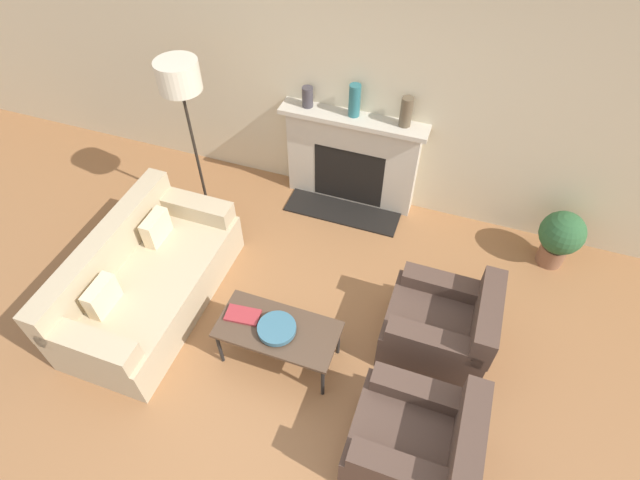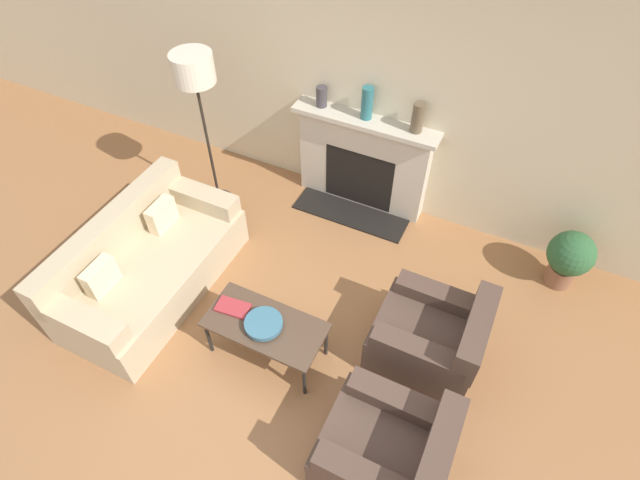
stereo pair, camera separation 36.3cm
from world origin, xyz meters
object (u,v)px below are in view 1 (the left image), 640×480
at_px(potted_plant, 561,236).
at_px(couch, 146,281).
at_px(book, 243,315).
at_px(armchair_far, 441,327).
at_px(mantel_vase_center_right, 406,112).
at_px(armchair_near, 416,443).
at_px(floor_lamp, 181,88).
at_px(fireplace, 351,161).
at_px(coffee_table, 278,331).
at_px(mantel_vase_left, 308,97).
at_px(mantel_vase_center_left, 355,100).
at_px(bowl, 277,328).

bearing_deg(potted_plant, couch, -153.51).
height_order(couch, book, couch).
relative_size(armchair_far, mantel_vase_center_right, 2.87).
height_order(armchair_near, floor_lamp, floor_lamp).
bearing_deg(armchair_far, mantel_vase_center_right, -153.83).
relative_size(armchair_near, floor_lamp, 0.48).
xyz_separation_m(fireplace, mantel_vase_center_right, (0.52, 0.01, 0.73)).
distance_m(mantel_vase_center_right, potted_plant, 1.97).
xyz_separation_m(armchair_near, mantel_vase_center_right, (-0.81, 2.70, 0.97)).
distance_m(coffee_table, book, 0.33).
bearing_deg(mantel_vase_center_right, floor_lamp, -159.56).
xyz_separation_m(armchair_far, mantel_vase_left, (-1.84, 1.65, 0.92)).
relative_size(book, potted_plant, 0.47).
bearing_deg(armchair_near, book, -107.09).
relative_size(floor_lamp, mantel_vase_center_right, 5.95).
relative_size(floor_lamp, mantel_vase_center_left, 5.36).
bearing_deg(fireplace, coffee_table, -88.97).
distance_m(armchair_far, mantel_vase_left, 2.64).
distance_m(armchair_far, book, 1.72).
relative_size(armchair_far, potted_plant, 1.36).
bearing_deg(bowl, mantel_vase_left, 103.74).
distance_m(coffee_table, mantel_vase_center_right, 2.43).
relative_size(bowl, mantel_vase_center_right, 1.05).
height_order(bowl, book, bowl).
height_order(floor_lamp, potted_plant, floor_lamp).
height_order(book, potted_plant, potted_plant).
bearing_deg(bowl, mantel_vase_center_right, 78.05).
height_order(armchair_far, bowl, armchair_far).
bearing_deg(coffee_table, couch, 173.52).
bearing_deg(book, coffee_table, -9.80).
xyz_separation_m(fireplace, couch, (-1.37, -2.05, -0.24)).
bearing_deg(couch, bowl, -97.35).
height_order(mantel_vase_center_left, potted_plant, mantel_vase_center_left).
height_order(armchair_near, bowl, armchair_near).
distance_m(fireplace, mantel_vase_left, 0.85).
bearing_deg(floor_lamp, couch, -85.67).
relative_size(book, mantel_vase_left, 1.42).
relative_size(couch, floor_lamp, 1.04).
xyz_separation_m(couch, mantel_vase_left, (0.87, 2.06, 0.92)).
relative_size(fireplace, coffee_table, 1.53).
distance_m(fireplace, floor_lamp, 1.93).
relative_size(couch, coffee_table, 1.85).
bearing_deg(potted_plant, armchair_far, -123.53).
bearing_deg(book, armchair_near, -23.59).
height_order(bowl, mantel_vase_center_right, mantel_vase_center_right).
distance_m(fireplace, armchair_near, 3.01).
relative_size(armchair_near, bowl, 2.73).
height_order(floor_lamp, mantel_vase_center_right, floor_lamp).
xyz_separation_m(mantel_vase_center_left, mantel_vase_center_right, (0.52, 0.00, -0.02)).
distance_m(fireplace, mantel_vase_center_left, 0.74).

